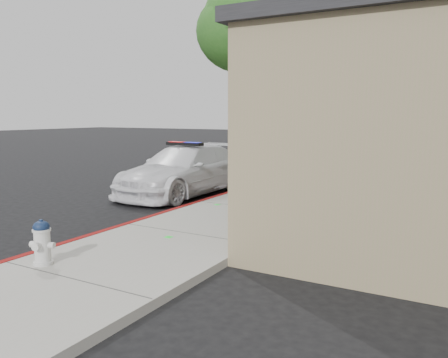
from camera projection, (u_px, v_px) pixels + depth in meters
ground at (125, 230)px, 10.12m from camera, size 120.00×120.00×0.00m
sidewalk at (248, 210)px, 11.91m from camera, size 3.20×60.00×0.15m
red_curb at (199, 204)px, 12.66m from camera, size 0.14×60.00×0.16m
police_car at (185, 170)px, 14.56m from camera, size 2.45×5.51×1.69m
fire_hydrant at (42, 242)px, 7.29m from camera, size 0.43×0.37×0.74m
street_tree_near at (263, 29)px, 13.19m from camera, size 3.74×3.57×6.53m
street_tree_mid at (316, 54)px, 16.52m from camera, size 3.35×3.22×6.12m
street_tree_far at (345, 74)px, 22.34m from camera, size 3.37×3.08×5.83m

